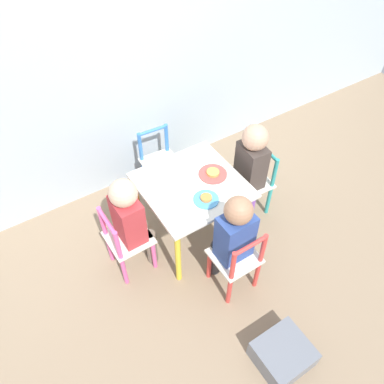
{
  "coord_description": "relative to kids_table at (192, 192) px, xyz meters",
  "views": [
    {
      "loc": [
        -0.87,
        -1.37,
        2.17
      ],
      "look_at": [
        0.0,
        0.0,
        0.42
      ],
      "focal_mm": 35.0,
      "sensor_mm": 36.0,
      "label": 1
    }
  ],
  "objects": [
    {
      "name": "chair_red",
      "position": [
        0.0,
        -0.49,
        -0.16
      ],
      "size": [
        0.26,
        0.26,
        0.53
      ],
      "rotation": [
        0.0,
        0.0,
        -3.14
      ],
      "color": "silver",
      "rests_on": "ground_plane"
    },
    {
      "name": "storage_bin",
      "position": [
        -0.06,
        -1.02,
        -0.35
      ],
      "size": [
        0.29,
        0.26,
        0.14
      ],
      "color": "slate",
      "rests_on": "ground_plane"
    },
    {
      "name": "chair_teal",
      "position": [
        0.49,
        -0.04,
        -0.16
      ],
      "size": [
        0.28,
        0.28,
        0.53
      ],
      "rotation": [
        0.0,
        0.0,
        -1.64
      ],
      "color": "silver",
      "rests_on": "ground_plane"
    },
    {
      "name": "house_wall",
      "position": [
        0.0,
        0.77,
        0.88
      ],
      "size": [
        6.0,
        0.06,
        2.6
      ],
      "color": "#B2C1CC",
      "rests_on": "ground_plane"
    },
    {
      "name": "child_front",
      "position": [
        0.0,
        -0.43,
        0.04
      ],
      "size": [
        0.2,
        0.21,
        0.76
      ],
      "rotation": [
        0.0,
        0.0,
        -3.14
      ],
      "color": "#38383D",
      "rests_on": "ground_plane"
    },
    {
      "name": "child_right",
      "position": [
        0.43,
        -0.03,
        0.05
      ],
      "size": [
        0.22,
        0.21,
        0.77
      ],
      "rotation": [
        0.0,
        0.0,
        -1.64
      ],
      "color": "#4C608E",
      "rests_on": "ground_plane"
    },
    {
      "name": "kids_table",
      "position": [
        0.0,
        0.0,
        0.0
      ],
      "size": [
        0.61,
        0.61,
        0.49
      ],
      "color": "silver",
      "rests_on": "ground_plane"
    },
    {
      "name": "plate_right",
      "position": [
        0.16,
        0.0,
        0.08
      ],
      "size": [
        0.18,
        0.18,
        0.03
      ],
      "color": "#E54C47",
      "rests_on": "kids_table"
    },
    {
      "name": "child_left",
      "position": [
        -0.43,
        -0.01,
        0.04
      ],
      "size": [
        0.22,
        0.2,
        0.76
      ],
      "rotation": [
        0.0,
        0.0,
        -4.69
      ],
      "color": "#7A6B5B",
      "rests_on": "ground_plane"
    },
    {
      "name": "ground_plane",
      "position": [
        0.0,
        0.0,
        -0.42
      ],
      "size": [
        6.0,
        6.0,
        0.0
      ],
      "primitive_type": "plane",
      "color": "#8C755B"
    },
    {
      "name": "chair_pink",
      "position": [
        -0.49,
        -0.01,
        -0.16
      ],
      "size": [
        0.27,
        0.27,
        0.53
      ],
      "rotation": [
        0.0,
        0.0,
        -4.69
      ],
      "color": "silver",
      "rests_on": "ground_plane"
    },
    {
      "name": "plate_front",
      "position": [
        -0.0,
        -0.16,
        0.08
      ],
      "size": [
        0.15,
        0.15,
        0.03
      ],
      "color": "#4C9EE0",
      "rests_on": "kids_table"
    },
    {
      "name": "chair_blue",
      "position": [
        0.03,
        0.49,
        -0.16
      ],
      "size": [
        0.27,
        0.27,
        0.53
      ],
      "rotation": [
        0.0,
        0.0,
        -0.06
      ],
      "color": "silver",
      "rests_on": "ground_plane"
    }
  ]
}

